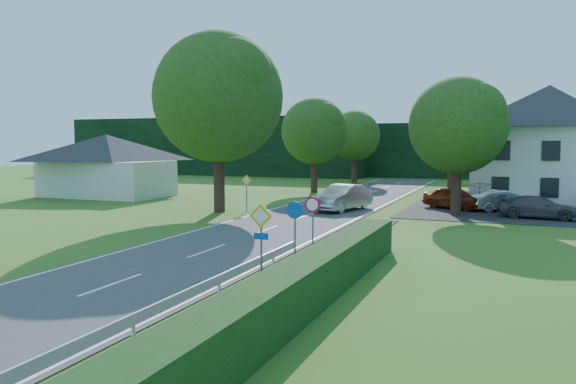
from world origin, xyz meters
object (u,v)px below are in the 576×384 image
at_px(motorcycle, 340,200).
at_px(parasol, 480,196).
at_px(parked_car_grey, 539,207).
at_px(streetlight, 453,144).
at_px(parked_car_red, 455,198).
at_px(parked_car_silver_a, 506,201).
at_px(moving_car, 342,198).

bearing_deg(motorcycle, parasol, 18.51).
xyz_separation_m(motorcycle, parked_car_grey, (12.76, -1.66, 0.19)).
height_order(streetlight, parked_car_grey, streetlight).
height_order(parked_car_red, parasol, parasol).
height_order(streetlight, motorcycle, streetlight).
bearing_deg(parked_car_silver_a, motorcycle, 78.07).
distance_m(moving_car, parked_car_red, 7.76).
height_order(motorcycle, parked_car_red, parked_car_red).
distance_m(moving_car, parked_car_grey, 11.97).
xyz_separation_m(streetlight, parasol, (1.74, 0.24, -3.44)).
relative_size(moving_car, parked_car_grey, 1.14).
height_order(streetlight, parked_car_silver_a, streetlight).
height_order(streetlight, moving_car, streetlight).
xyz_separation_m(parked_car_red, parked_car_grey, (5.09, -3.00, -0.08)).
distance_m(streetlight, motorcycle, 8.54).
xyz_separation_m(streetlight, parked_car_silver_a, (3.33, 1.00, -3.72)).
bearing_deg(motorcycle, parked_car_red, 25.67).
distance_m(motorcycle, parked_car_silver_a, 10.96).
height_order(streetlight, parasol, streetlight).
height_order(streetlight, parked_car_red, streetlight).
relative_size(streetlight, motorcycle, 4.48).
height_order(moving_car, motorcycle, moving_car).
xyz_separation_m(motorcycle, parked_car_silver_a, (10.89, 1.21, 0.23)).
bearing_deg(moving_car, parked_car_red, 42.88).
relative_size(motorcycle, parked_car_grey, 0.39).
bearing_deg(parasol, parked_car_grey, -31.34).
xyz_separation_m(parked_car_grey, parasol, (-3.46, 2.11, 0.33)).
bearing_deg(parked_car_red, streetlight, -158.94).
bearing_deg(parked_car_silver_a, parked_car_red, 69.39).
xyz_separation_m(streetlight, parked_car_red, (0.10, 1.13, -3.69)).
height_order(motorcycle, parked_car_grey, parked_car_grey).
relative_size(parked_car_red, parasol, 1.97).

